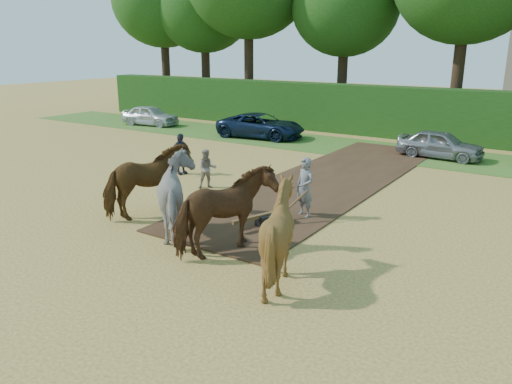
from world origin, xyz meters
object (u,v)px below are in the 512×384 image
(spectator_far, at_px, (181,154))
(parked_cars, at_px, (401,140))
(spectator_near, at_px, (207,169))
(plough_team, at_px, (206,203))

(spectator_far, relative_size, parked_cars, 0.05)
(spectator_far, height_order, parked_cars, spectator_far)
(spectator_near, bearing_deg, parked_cars, 22.79)
(plough_team, distance_m, parked_cars, 14.86)
(parked_cars, bearing_deg, spectator_far, -125.01)
(plough_team, bearing_deg, spectator_far, 136.76)
(spectator_near, distance_m, spectator_far, 2.60)
(spectator_far, xyz_separation_m, plough_team, (5.87, -5.52, 0.28))
(spectator_near, relative_size, parked_cars, 0.04)
(parked_cars, bearing_deg, spectator_near, -111.85)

